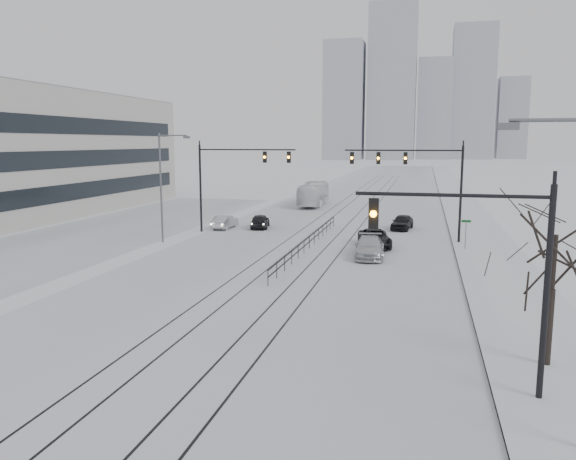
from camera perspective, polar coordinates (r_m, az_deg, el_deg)
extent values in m
plane|color=silver|center=(17.16, -19.65, -20.39)|extent=(500.00, 500.00, 0.00)
cube|color=silver|center=(73.34, 6.86, 2.39)|extent=(22.00, 260.00, 0.02)
cube|color=silver|center=(72.99, 17.45, 2.07)|extent=(5.00, 260.00, 0.16)
cube|color=gray|center=(72.87, 15.53, 2.12)|extent=(0.10, 260.00, 0.12)
cube|color=silver|center=(55.93, -17.25, 0.03)|extent=(14.00, 60.00, 0.03)
cube|color=black|center=(54.18, 1.59, 0.16)|extent=(0.10, 180.00, 0.01)
cube|color=black|center=(53.90, 3.05, 0.11)|extent=(0.10, 180.00, 0.01)
cube|color=black|center=(53.52, 5.57, 0.02)|extent=(0.10, 180.00, 0.01)
cube|color=black|center=(53.35, 7.06, -0.04)|extent=(0.10, 180.00, 0.01)
cube|color=black|center=(59.84, -24.18, 6.93)|extent=(0.08, 58.00, 12.00)
cube|color=#A1A6B1|center=(275.76, 5.73, 12.86)|extent=(18.00, 18.00, 55.00)
cube|color=#A1A6B1|center=(282.22, 10.56, 14.40)|extent=(22.00, 22.00, 72.00)
cube|color=#A1A6B1|center=(288.82, 14.63, 11.75)|extent=(16.00, 16.00, 48.00)
cube|color=#A1A6B1|center=(298.09, 18.22, 13.04)|extent=(20.00, 20.00, 64.00)
cube|color=#A1A6B1|center=(307.40, 21.77, 10.47)|extent=(14.00, 14.00, 40.00)
cylinder|color=black|center=(19.36, 24.75, -6.15)|extent=(0.20, 0.20, 7.00)
cylinder|color=black|center=(18.46, 16.20, 3.41)|extent=(6.00, 0.12, 0.12)
cube|color=black|center=(18.58, 8.70, 1.68)|extent=(0.32, 0.24, 1.00)
sphere|color=orange|center=(18.44, 8.66, 1.63)|extent=(0.22, 0.22, 0.22)
cylinder|color=black|center=(47.65, 17.15, 3.39)|extent=(0.20, 0.20, 8.00)
cylinder|color=black|center=(47.41, 11.56, 7.94)|extent=(9.50, 0.12, 0.12)
cube|color=black|center=(47.76, 6.52, 7.28)|extent=(0.32, 0.24, 1.00)
sphere|color=orange|center=(47.62, 6.50, 7.28)|extent=(0.22, 0.22, 0.22)
cube|color=black|center=(47.54, 9.17, 7.22)|extent=(0.32, 0.24, 1.00)
sphere|color=orange|center=(47.40, 9.16, 7.22)|extent=(0.22, 0.22, 0.22)
cube|color=black|center=(47.41, 11.84, 7.14)|extent=(0.32, 0.24, 1.00)
sphere|color=orange|center=(47.27, 11.84, 7.14)|extent=(0.22, 0.22, 0.22)
cylinder|color=black|center=(52.54, -8.88, 4.16)|extent=(0.20, 0.20, 8.00)
cylinder|color=black|center=(50.82, -4.23, 8.14)|extent=(9.00, 0.12, 0.12)
cube|color=black|center=(49.77, 0.09, 7.40)|extent=(0.32, 0.24, 1.00)
sphere|color=orange|center=(49.64, 0.05, 7.40)|extent=(0.22, 0.22, 0.22)
cube|color=black|center=(50.33, -2.37, 7.41)|extent=(0.32, 0.24, 1.00)
sphere|color=orange|center=(50.20, -2.41, 7.41)|extent=(0.22, 0.22, 0.22)
cylinder|color=#595B60|center=(15.71, 25.92, 10.02)|extent=(2.40, 0.10, 0.10)
cube|color=#595B60|center=(15.51, 21.49, 9.76)|extent=(0.50, 0.25, 0.18)
cylinder|color=#595B60|center=(47.47, -12.78, 4.15)|extent=(0.16, 0.16, 9.00)
cylinder|color=#595B60|center=(46.80, -11.63, 9.39)|extent=(2.40, 0.10, 0.10)
cube|color=#595B60|center=(46.30, -10.26, 9.26)|extent=(0.50, 0.25, 0.18)
cylinder|color=black|center=(22.88, 24.98, -9.12)|extent=(0.26, 0.26, 3.00)
cylinder|color=black|center=(22.32, 25.36, -3.61)|extent=(0.18, 0.18, 2.50)
cube|color=black|center=(43.84, 2.19, -0.69)|extent=(0.06, 24.00, 0.06)
cube|color=black|center=(43.91, 2.18, -1.21)|extent=(0.06, 24.00, 0.06)
cylinder|color=#595B60|center=(45.04, 17.59, -0.52)|extent=(0.06, 0.06, 2.40)
cube|color=#0C4C19|center=(44.88, 17.66, 0.86)|extent=(0.70, 0.04, 0.18)
imported|color=black|center=(54.47, -2.86, 0.91)|extent=(2.32, 4.26, 1.38)
imported|color=#B3B5BC|center=(54.48, -6.42, 0.82)|extent=(1.50, 3.98, 1.30)
imported|color=black|center=(45.11, 8.79, -0.85)|extent=(3.28, 5.35, 1.39)
imported|color=silver|center=(40.95, 8.28, -1.77)|extent=(2.43, 5.20, 1.47)
imported|color=black|center=(54.58, 11.52, 0.78)|extent=(2.27, 4.34, 1.41)
imported|color=white|center=(73.83, 2.62, 3.66)|extent=(2.86, 10.91, 3.02)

